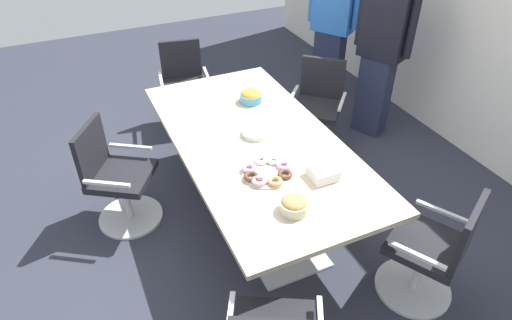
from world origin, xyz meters
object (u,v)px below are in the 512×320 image
at_px(conference_table, 256,152).
at_px(office_chair_4, 185,90).
at_px(napkin_pile, 323,173).
at_px(office_chair_0, 117,181).
at_px(office_chair_2, 432,254).
at_px(office_chair_3, 317,111).
at_px(person_standing_1, 381,49).
at_px(person_standing_0, 332,23).
at_px(plate_stack, 256,133).
at_px(donut_platter, 267,171).
at_px(snack_bowl_cookies, 294,205).
at_px(snack_bowl_chips_orange, 251,96).

xyz_separation_m(conference_table, office_chair_4, (-1.70, -0.09, -0.22)).
bearing_deg(napkin_pile, office_chair_0, -128.08).
distance_m(office_chair_2, office_chair_3, 2.00).
relative_size(office_chair_2, person_standing_1, 0.50).
bearing_deg(napkin_pile, person_standing_0, 146.58).
bearing_deg(office_chair_0, plate_stack, 106.00).
xyz_separation_m(person_standing_1, plate_stack, (0.63, -1.66, -0.18)).
height_order(person_standing_1, donut_platter, person_standing_1).
bearing_deg(conference_table, office_chair_0, -110.07).
height_order(office_chair_2, office_chair_4, same).
distance_m(office_chair_0, napkin_pile, 1.69).
distance_m(office_chair_0, office_chair_2, 2.45).
relative_size(office_chair_4, snack_bowl_cookies, 4.82).
distance_m(conference_table, office_chair_4, 1.71).
relative_size(office_chair_2, office_chair_3, 1.00).
bearing_deg(plate_stack, office_chair_4, -176.01).
xyz_separation_m(person_standing_0, plate_stack, (1.40, -1.58, -0.21)).
height_order(person_standing_1, plate_stack, person_standing_1).
height_order(snack_bowl_chips_orange, donut_platter, snack_bowl_chips_orange).
bearing_deg(office_chair_4, office_chair_0, 62.63).
bearing_deg(office_chair_2, donut_platter, 105.00).
bearing_deg(snack_bowl_chips_orange, office_chair_2, 15.26).
bearing_deg(person_standing_1, office_chair_3, 64.15).
xyz_separation_m(conference_table, snack_bowl_chips_orange, (-0.57, 0.21, 0.18)).
height_order(office_chair_0, plate_stack, office_chair_0).
xyz_separation_m(office_chair_0, snack_bowl_cookies, (1.23, 0.95, 0.40)).
bearing_deg(plate_stack, donut_platter, -15.34).
bearing_deg(person_standing_1, snack_bowl_chips_orange, 69.01).
relative_size(office_chair_0, donut_platter, 2.46).
distance_m(conference_table, snack_bowl_chips_orange, 0.64).
relative_size(snack_bowl_chips_orange, snack_bowl_cookies, 1.07).
distance_m(person_standing_1, snack_bowl_chips_orange, 1.49).
bearing_deg(snack_bowl_cookies, office_chair_0, -142.36).
bearing_deg(office_chair_3, office_chair_0, 50.97).
bearing_deg(office_chair_2, snack_bowl_cookies, 123.10).
distance_m(conference_table, person_standing_1, 1.85).
bearing_deg(napkin_pile, snack_bowl_cookies, -57.81).
distance_m(office_chair_3, person_standing_1, 0.88).
bearing_deg(plate_stack, person_standing_1, 110.62).
relative_size(office_chair_2, person_standing_0, 0.49).
height_order(office_chair_4, snack_bowl_chips_orange, office_chair_4).
bearing_deg(snack_bowl_chips_orange, snack_bowl_cookies, -13.15).
xyz_separation_m(office_chair_3, donut_platter, (1.12, -1.11, 0.36)).
relative_size(person_standing_0, snack_bowl_chips_orange, 9.27).
height_order(person_standing_0, napkin_pile, person_standing_0).
bearing_deg(plate_stack, conference_table, -22.52).
xyz_separation_m(office_chair_2, snack_bowl_cookies, (-0.44, -0.84, 0.40)).
height_order(snack_bowl_cookies, napkin_pile, snack_bowl_cookies).
height_order(conference_table, office_chair_3, office_chair_3).
bearing_deg(donut_platter, person_standing_1, 121.81).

